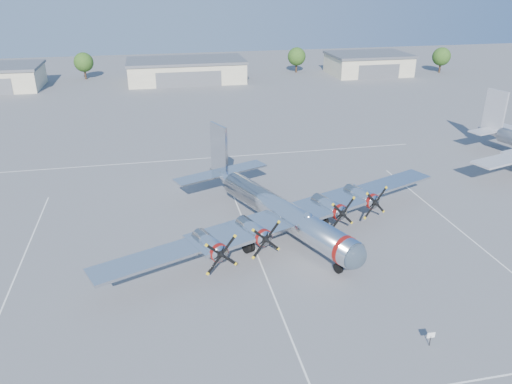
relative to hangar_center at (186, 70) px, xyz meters
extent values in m
plane|color=#58585B|center=(0.00, -81.96, -2.71)|extent=(260.00, 260.00, 0.00)
cube|color=silver|center=(-22.00, -86.96, -2.71)|extent=(0.15, 40.00, 0.01)
cube|color=silver|center=(0.00, -86.96, -2.71)|extent=(0.15, 40.00, 0.01)
cube|color=silver|center=(22.00, -86.96, -2.71)|extent=(0.15, 40.00, 0.01)
cube|color=silver|center=(0.00, -56.96, -2.71)|extent=(60.00, 0.15, 0.01)
cube|color=#BAAF93|center=(0.00, 0.04, -0.31)|extent=(28.00, 14.00, 4.80)
cube|color=slate|center=(0.00, 0.04, 2.39)|extent=(28.60, 14.60, 0.60)
cube|color=slate|center=(0.00, -7.01, -0.91)|extent=(15.40, 0.20, 3.60)
cube|color=#BAAF93|center=(48.00, 0.04, -0.31)|extent=(20.00, 14.00, 4.80)
cube|color=slate|center=(48.00, 0.04, 2.39)|extent=(20.60, 14.60, 0.60)
cube|color=slate|center=(48.00, -7.01, -0.91)|extent=(11.00, 0.20, 3.60)
cylinder|color=#382619|center=(-25.00, 8.04, -1.31)|extent=(0.50, 0.50, 2.80)
sphere|color=#1E4513|center=(-25.00, 8.04, 1.53)|extent=(4.80, 4.80, 4.80)
cylinder|color=#382619|center=(30.00, 6.04, -1.31)|extent=(0.50, 0.50, 2.80)
sphere|color=#1E4513|center=(30.00, 6.04, 1.53)|extent=(4.80, 4.80, 4.80)
cylinder|color=#382619|center=(68.00, -1.96, -1.31)|extent=(0.50, 0.50, 2.80)
sphere|color=#1E4513|center=(68.00, -1.96, 1.53)|extent=(4.80, 4.80, 4.80)
cylinder|color=black|center=(9.68, -100.23, -2.27)|extent=(0.07, 0.07, 0.89)
cube|color=white|center=(9.68, -100.23, -1.77)|extent=(0.61, 0.06, 0.44)
camera|label=1|loc=(-8.57, -125.80, 22.25)|focal=35.00mm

